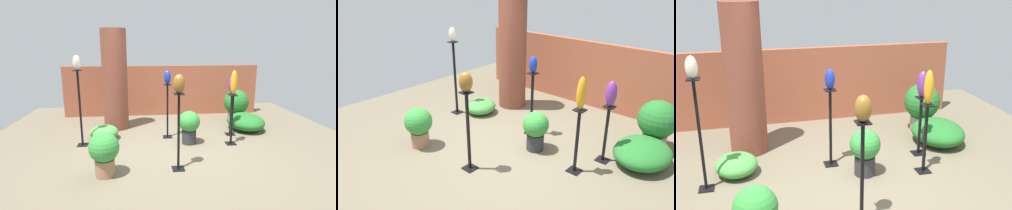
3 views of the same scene
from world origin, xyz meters
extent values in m
plane|color=#6B604C|center=(0.00, 0.00, 0.00)|extent=(8.00, 8.00, 0.00)
cube|color=#9E5138|center=(0.00, 2.78, 0.72)|extent=(5.60, 0.12, 1.44)
cylinder|color=brown|center=(-1.24, 1.60, 1.19)|extent=(0.59, 0.59, 2.39)
cube|color=black|center=(-1.84, 0.48, 0.01)|extent=(0.20, 0.20, 0.01)
cube|color=black|center=(-1.84, 0.48, 0.77)|extent=(0.04, 0.04, 1.54)
cube|color=black|center=(-1.84, 0.48, 1.53)|extent=(0.16, 0.16, 0.02)
cube|color=black|center=(-0.04, -0.79, 0.64)|extent=(0.04, 0.04, 1.28)
cube|color=black|center=(-0.04, -0.79, 1.27)|extent=(0.16, 0.16, 0.02)
cube|color=black|center=(-0.06, 0.78, 0.01)|extent=(0.20, 0.20, 0.01)
cube|color=black|center=(-0.06, 0.78, 0.60)|extent=(0.04, 0.04, 1.19)
cube|color=black|center=(-0.06, 0.78, 1.18)|extent=(0.16, 0.16, 0.02)
cube|color=black|center=(1.21, 0.24, 0.01)|extent=(0.20, 0.20, 0.01)
cube|color=black|center=(1.21, 0.24, 0.52)|extent=(0.04, 0.04, 1.04)
cube|color=black|center=(1.21, 0.24, 1.03)|extent=(0.16, 0.16, 0.02)
cube|color=black|center=(1.39, 0.81, 0.01)|extent=(0.20, 0.20, 0.01)
cube|color=black|center=(1.39, 0.81, 0.48)|extent=(0.04, 0.04, 0.96)
cube|color=black|center=(1.39, 0.81, 0.95)|extent=(0.16, 0.16, 0.01)
ellipsoid|color=beige|center=(-1.84, 0.48, 1.68)|extent=(0.15, 0.14, 0.29)
ellipsoid|color=brown|center=(-0.04, -0.79, 1.42)|extent=(0.19, 0.20, 0.30)
ellipsoid|color=#192D9E|center=(-0.06, 0.78, 1.34)|extent=(0.14, 0.15, 0.30)
ellipsoid|color=orange|center=(1.21, 0.24, 1.28)|extent=(0.14, 0.14, 0.49)
ellipsoid|color=#6B2D8C|center=(1.39, 0.81, 1.16)|extent=(0.17, 0.17, 0.41)
cylinder|color=gray|center=(1.85, 1.74, 0.14)|extent=(0.39, 0.39, 0.28)
sphere|color=#236B28|center=(1.85, 1.74, 0.56)|extent=(0.65, 0.65, 0.65)
sphere|color=#338C38|center=(-1.22, -0.89, 0.47)|extent=(0.47, 0.47, 0.47)
cylinder|color=#2D2D33|center=(0.35, 0.36, 0.14)|extent=(0.30, 0.30, 0.28)
sphere|color=#338C38|center=(0.35, 0.36, 0.47)|extent=(0.44, 0.44, 0.44)
ellipsoid|color=#236B28|center=(1.88, 1.14, 0.20)|extent=(0.86, 1.03, 0.40)
ellipsoid|color=#479942|center=(-1.45, 0.81, 0.15)|extent=(0.60, 0.65, 0.30)
camera|label=1|loc=(-0.63, -4.75, 2.00)|focal=28.00mm
camera|label=2|loc=(3.27, -3.63, 2.90)|focal=35.00mm
camera|label=3|loc=(-1.18, -4.50, 2.76)|focal=42.00mm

